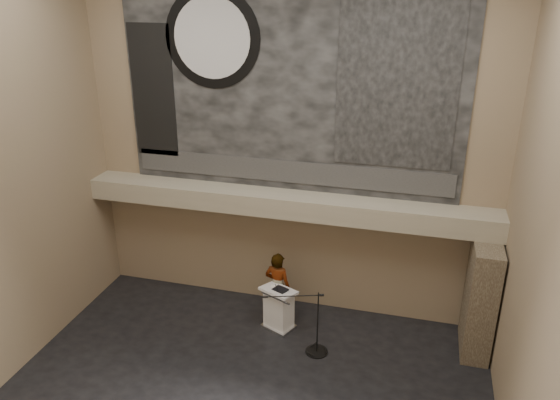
% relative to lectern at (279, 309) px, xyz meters
% --- Properties ---
extents(wall_back, '(10.00, 0.02, 8.50)m').
position_rel_lectern_xyz_m(wall_back, '(-0.10, 1.27, 3.70)').
color(wall_back, '#8A7657').
rests_on(wall_back, floor).
extents(wall_front, '(10.00, 0.02, 8.50)m').
position_rel_lectern_xyz_m(wall_front, '(-0.10, -6.73, 3.70)').
color(wall_front, '#8A7657').
rests_on(wall_front, floor).
extents(wall_right, '(0.02, 8.00, 8.50)m').
position_rel_lectern_xyz_m(wall_right, '(4.90, -2.73, 3.70)').
color(wall_right, '#8A7657').
rests_on(wall_right, floor).
extents(soffit, '(10.00, 0.80, 0.50)m').
position_rel_lectern_xyz_m(soffit, '(-0.10, 0.87, 2.40)').
color(soffit, gray).
rests_on(soffit, wall_back).
extents(sprinkler_left, '(0.04, 0.04, 0.06)m').
position_rel_lectern_xyz_m(sprinkler_left, '(-1.70, 0.82, 2.12)').
color(sprinkler_left, '#B2893D').
rests_on(sprinkler_left, soffit).
extents(sprinkler_right, '(0.04, 0.04, 0.06)m').
position_rel_lectern_xyz_m(sprinkler_right, '(1.80, 0.82, 2.12)').
color(sprinkler_right, '#B2893D').
rests_on(sprinkler_right, soffit).
extents(banner, '(8.00, 0.05, 5.00)m').
position_rel_lectern_xyz_m(banner, '(-0.10, 1.24, 5.15)').
color(banner, black).
rests_on(banner, wall_back).
extents(banner_text_strip, '(7.76, 0.02, 0.55)m').
position_rel_lectern_xyz_m(banner_text_strip, '(-0.10, 1.20, 3.10)').
color(banner_text_strip, '#303030').
rests_on(banner_text_strip, banner).
extents(banner_clock_rim, '(2.30, 0.02, 2.30)m').
position_rel_lectern_xyz_m(banner_clock_rim, '(-1.90, 1.20, 6.15)').
color(banner_clock_rim, black).
rests_on(banner_clock_rim, banner).
extents(banner_clock_face, '(1.84, 0.02, 1.84)m').
position_rel_lectern_xyz_m(banner_clock_face, '(-1.90, 1.18, 6.15)').
color(banner_clock_face, silver).
rests_on(banner_clock_face, banner).
extents(banner_building_print, '(2.60, 0.02, 3.60)m').
position_rel_lectern_xyz_m(banner_building_print, '(2.30, 1.20, 5.25)').
color(banner_building_print, black).
rests_on(banner_building_print, banner).
extents(banner_brick_print, '(1.10, 0.02, 3.20)m').
position_rel_lectern_xyz_m(banner_brick_print, '(-3.50, 1.20, 4.85)').
color(banner_brick_print, black).
rests_on(banner_brick_print, banner).
extents(stone_pier, '(0.60, 1.40, 2.70)m').
position_rel_lectern_xyz_m(stone_pier, '(4.55, 0.42, 0.80)').
color(stone_pier, '#45392A').
rests_on(stone_pier, floor).
extents(lectern, '(0.97, 0.85, 1.14)m').
position_rel_lectern_xyz_m(lectern, '(0.00, 0.00, 0.00)').
color(lectern, silver).
rests_on(lectern, floor).
extents(binder, '(0.40, 0.37, 0.04)m').
position_rel_lectern_xyz_m(binder, '(0.05, -0.04, 0.56)').
color(binder, black).
rests_on(binder, lectern).
extents(papers, '(0.27, 0.34, 0.00)m').
position_rel_lectern_xyz_m(papers, '(-0.09, 0.00, 0.55)').
color(papers, white).
rests_on(papers, lectern).
extents(speaker_person, '(0.74, 0.55, 1.84)m').
position_rel_lectern_xyz_m(speaker_person, '(-0.13, 0.38, 0.37)').
color(speaker_person, beige).
rests_on(speaker_person, floor).
extents(mic_stand, '(1.44, 0.67, 1.58)m').
position_rel_lectern_xyz_m(mic_stand, '(1.05, -0.69, -0.31)').
color(mic_stand, black).
rests_on(mic_stand, floor).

